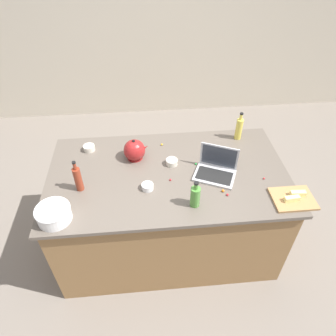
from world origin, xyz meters
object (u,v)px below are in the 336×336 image
ramekin_wide (89,148)px  bottle_soy (78,179)px  bottle_olive (195,196)px  butter_stick_left (292,199)px  butter_stick_right (298,193)px  laptop (216,169)px  ramekin_small (172,162)px  cutting_board (293,199)px  mixing_bowl_large (54,214)px  bottle_oil (239,128)px  kettle (135,150)px  ramekin_medium (148,187)px

ramekin_wide → bottle_soy: bearing=-92.6°
bottle_olive → butter_stick_left: 0.70m
butter_stick_left → butter_stick_right: size_ratio=1.00×
butter_stick_left → ramekin_wide: size_ratio=1.14×
ramekin_wide → laptop: bearing=-21.2°
laptop → ramekin_small: size_ratio=3.93×
butter_stick_left → butter_stick_right: same height
butter_stick_left → ramekin_small: (-0.81, 0.50, -0.01)m
cutting_board → laptop: bearing=146.7°
mixing_bowl_large → butter_stick_right: mixing_bowl_large is taller
cutting_board → ramekin_small: bearing=150.4°
mixing_bowl_large → butter_stick_left: bearing=0.0°
bottle_oil → butter_stick_right: bottle_oil is taller
ramekin_small → bottle_oil: bearing=25.9°
mixing_bowl_large → cutting_board: 1.68m
laptop → bottle_soy: 1.05m
bottle_oil → butter_stick_right: size_ratio=2.39×
laptop → bottle_soy: (-1.05, -0.07, 0.06)m
kettle → butter_stick_left: bearing=-28.7°
ramekin_medium → ramekin_wide: ramekin_wide is taller
ramekin_small → ramekin_wide: same height
bottle_soy → butter_stick_right: bottle_soy is taller
laptop → butter_stick_left: (0.48, -0.35, -0.01)m
laptop → ramekin_wide: laptop is taller
mixing_bowl_large → butter_stick_right: (1.72, 0.05, -0.02)m
ramekin_medium → butter_stick_left: bearing=-12.8°
bottle_oil → ramekin_small: 0.71m
mixing_bowl_large → bottle_olive: bearing=2.4°
kettle → cutting_board: 1.28m
laptop → butter_stick_right: laptop is taller
ramekin_medium → laptop: bearing=12.4°
ramekin_small → mixing_bowl_large: bearing=-149.7°
bottle_olive → ramekin_small: 0.47m
mixing_bowl_large → ramekin_wide: size_ratio=2.47×
cutting_board → ramekin_wide: ramekin_wide is taller
laptop → butter_stick_right: 0.62m
ramekin_small → kettle: bearing=159.5°
mixing_bowl_large → butter_stick_left: size_ratio=2.17×
ramekin_medium → bottle_soy: bearing=174.9°
mixing_bowl_large → bottle_oil: (1.48, 0.80, 0.05)m
kettle → butter_stick_right: (1.17, -0.56, -0.04)m
mixing_bowl_large → bottle_olive: bottle_olive is taller
cutting_board → ramekin_medium: (-1.04, 0.21, 0.01)m
butter_stick_right → butter_stick_left: bearing=-144.5°
kettle → ramekin_small: kettle is taller
bottle_soy → cutting_board: (1.55, -0.25, -0.10)m
ramekin_small → ramekin_wide: (-0.69, 0.25, 0.00)m
butter_stick_right → bottle_soy: bearing=171.7°
laptop → bottle_oil: 0.54m
bottle_oil → cutting_board: bearing=-75.4°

